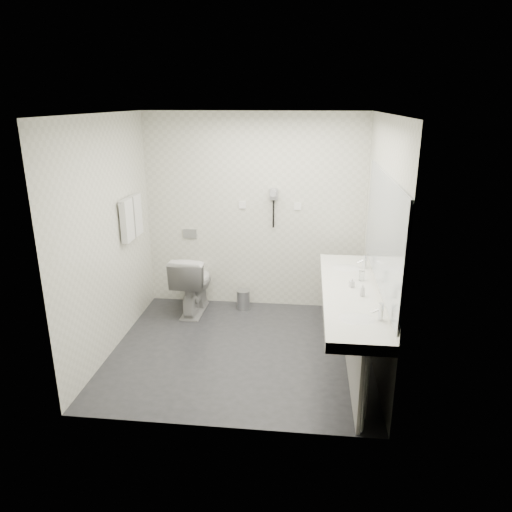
# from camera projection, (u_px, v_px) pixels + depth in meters

# --- Properties ---
(floor) EXTENTS (2.80, 2.80, 0.00)m
(floor) POSITION_uv_depth(u_px,v_px,m) (241.00, 350.00, 5.24)
(floor) COLOR #25262A
(floor) RESTS_ON ground
(ceiling) EXTENTS (2.80, 2.80, 0.00)m
(ceiling) POSITION_uv_depth(u_px,v_px,m) (238.00, 114.00, 4.46)
(ceiling) COLOR silver
(ceiling) RESTS_ON wall_back
(wall_back) EXTENTS (2.80, 0.00, 2.80)m
(wall_back) POSITION_uv_depth(u_px,v_px,m) (254.00, 213.00, 6.07)
(wall_back) COLOR silver
(wall_back) RESTS_ON floor
(wall_front) EXTENTS (2.80, 0.00, 2.80)m
(wall_front) POSITION_uv_depth(u_px,v_px,m) (216.00, 290.00, 3.62)
(wall_front) COLOR silver
(wall_front) RESTS_ON floor
(wall_left) EXTENTS (0.00, 2.60, 2.60)m
(wall_left) POSITION_uv_depth(u_px,v_px,m) (108.00, 237.00, 4.99)
(wall_left) COLOR silver
(wall_left) RESTS_ON floor
(wall_right) EXTENTS (0.00, 2.60, 2.60)m
(wall_right) POSITION_uv_depth(u_px,v_px,m) (380.00, 246.00, 4.70)
(wall_right) COLOR silver
(wall_right) RESTS_ON floor
(vanity_counter) EXTENTS (0.55, 2.20, 0.10)m
(vanity_counter) POSITION_uv_depth(u_px,v_px,m) (350.00, 295.00, 4.68)
(vanity_counter) COLOR white
(vanity_counter) RESTS_ON floor
(vanity_panel) EXTENTS (0.03, 2.15, 0.75)m
(vanity_panel) POSITION_uv_depth(u_px,v_px,m) (350.00, 333.00, 4.81)
(vanity_panel) COLOR gray
(vanity_panel) RESTS_ON floor
(vanity_post_near) EXTENTS (0.06, 0.06, 0.75)m
(vanity_post_near) POSITION_uv_depth(u_px,v_px,m) (364.00, 394.00, 3.83)
(vanity_post_near) COLOR silver
(vanity_post_near) RESTS_ON floor
(vanity_post_far) EXTENTS (0.06, 0.06, 0.75)m
(vanity_post_far) POSITION_uv_depth(u_px,v_px,m) (346.00, 294.00, 5.79)
(vanity_post_far) COLOR silver
(vanity_post_far) RESTS_ON floor
(mirror) EXTENTS (0.02, 2.20, 1.05)m
(mirror) POSITION_uv_depth(u_px,v_px,m) (383.00, 232.00, 4.45)
(mirror) COLOR #B2BCC6
(mirror) RESTS_ON wall_right
(basin_near) EXTENTS (0.40, 0.31, 0.05)m
(basin_near) POSITION_uv_depth(u_px,v_px,m) (357.00, 320.00, 4.06)
(basin_near) COLOR white
(basin_near) RESTS_ON vanity_counter
(basin_far) EXTENTS (0.40, 0.31, 0.05)m
(basin_far) POSITION_uv_depth(u_px,v_px,m) (346.00, 269.00, 5.28)
(basin_far) COLOR white
(basin_far) RESTS_ON vanity_counter
(faucet_near) EXTENTS (0.04, 0.04, 0.15)m
(faucet_near) POSITION_uv_depth(u_px,v_px,m) (381.00, 312.00, 4.01)
(faucet_near) COLOR silver
(faucet_near) RESTS_ON vanity_counter
(faucet_far) EXTENTS (0.04, 0.04, 0.15)m
(faucet_far) POSITION_uv_depth(u_px,v_px,m) (365.00, 262.00, 5.24)
(faucet_far) COLOR silver
(faucet_far) RESTS_ON vanity_counter
(soap_bottle_a) EXTENTS (0.06, 0.06, 0.10)m
(soap_bottle_a) POSITION_uv_depth(u_px,v_px,m) (352.00, 283.00, 4.72)
(soap_bottle_a) COLOR silver
(soap_bottle_a) RESTS_ON vanity_counter
(soap_bottle_c) EXTENTS (0.05, 0.05, 0.12)m
(soap_bottle_c) POSITION_uv_depth(u_px,v_px,m) (363.00, 290.00, 4.50)
(soap_bottle_c) COLOR silver
(soap_bottle_c) RESTS_ON vanity_counter
(glass_left) EXTENTS (0.07, 0.07, 0.11)m
(glass_left) POSITION_uv_depth(u_px,v_px,m) (362.00, 276.00, 4.89)
(glass_left) COLOR silver
(glass_left) RESTS_ON vanity_counter
(toilet) EXTENTS (0.46, 0.78, 0.78)m
(toilet) POSITION_uv_depth(u_px,v_px,m) (193.00, 283.00, 6.09)
(toilet) COLOR white
(toilet) RESTS_ON floor
(flush_plate) EXTENTS (0.18, 0.02, 0.12)m
(flush_plate) POSITION_uv_depth(u_px,v_px,m) (190.00, 234.00, 6.24)
(flush_plate) COLOR #B2B5BA
(flush_plate) RESTS_ON wall_back
(pedal_bin) EXTENTS (0.18, 0.18, 0.24)m
(pedal_bin) POSITION_uv_depth(u_px,v_px,m) (243.00, 300.00, 6.24)
(pedal_bin) COLOR #B2B5BA
(pedal_bin) RESTS_ON floor
(bin_lid) EXTENTS (0.17, 0.17, 0.02)m
(bin_lid) POSITION_uv_depth(u_px,v_px,m) (243.00, 291.00, 6.20)
(bin_lid) COLOR #B2B5BA
(bin_lid) RESTS_ON pedal_bin
(towel_rail) EXTENTS (0.02, 0.62, 0.02)m
(towel_rail) POSITION_uv_depth(u_px,v_px,m) (129.00, 199.00, 5.41)
(towel_rail) COLOR silver
(towel_rail) RESTS_ON wall_left
(towel_near) EXTENTS (0.07, 0.24, 0.48)m
(towel_near) POSITION_uv_depth(u_px,v_px,m) (127.00, 221.00, 5.35)
(towel_near) COLOR silver
(towel_near) RESTS_ON towel_rail
(towel_far) EXTENTS (0.07, 0.24, 0.48)m
(towel_far) POSITION_uv_depth(u_px,v_px,m) (136.00, 215.00, 5.61)
(towel_far) COLOR silver
(towel_far) RESTS_ON towel_rail
(dryer_cradle) EXTENTS (0.10, 0.04, 0.14)m
(dryer_cradle) POSITION_uv_depth(u_px,v_px,m) (274.00, 194.00, 5.94)
(dryer_cradle) COLOR #95959A
(dryer_cradle) RESTS_ON wall_back
(dryer_barrel) EXTENTS (0.08, 0.14, 0.08)m
(dryer_barrel) POSITION_uv_depth(u_px,v_px,m) (273.00, 193.00, 5.87)
(dryer_barrel) COLOR #95959A
(dryer_barrel) RESTS_ON dryer_cradle
(dryer_cord) EXTENTS (0.02, 0.02, 0.35)m
(dryer_cord) POSITION_uv_depth(u_px,v_px,m) (273.00, 214.00, 6.01)
(dryer_cord) COLOR black
(dryer_cord) RESTS_ON dryer_cradle
(switch_plate_a) EXTENTS (0.09, 0.02, 0.09)m
(switch_plate_a) POSITION_uv_depth(u_px,v_px,m) (242.00, 205.00, 6.05)
(switch_plate_a) COLOR white
(switch_plate_a) RESTS_ON wall_back
(switch_plate_b) EXTENTS (0.09, 0.02, 0.09)m
(switch_plate_b) POSITION_uv_depth(u_px,v_px,m) (298.00, 206.00, 5.97)
(switch_plate_b) COLOR white
(switch_plate_b) RESTS_ON wall_back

